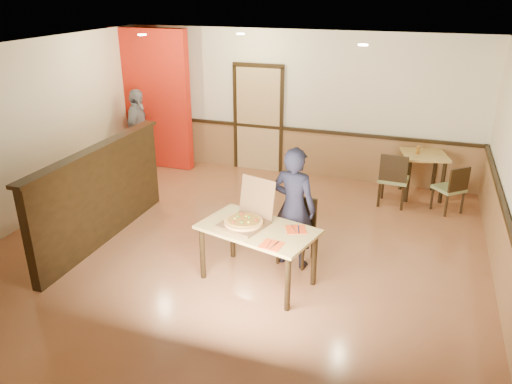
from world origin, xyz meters
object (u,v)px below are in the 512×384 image
Objects in this scene: side_chair_left at (394,177)px; side_chair_right at (452,187)px; passerby at (139,132)px; condiment at (418,150)px; main_table at (258,236)px; side_table at (423,163)px; pizza_box at (246,219)px; diner_chair at (298,227)px; diner at (294,208)px.

side_chair_left is 0.95m from side_chair_right.
side_chair_right is at bearing -102.95° from passerby.
condiment is at bearing -83.33° from side_chair_right.
main_table is 4.08m from side_table.
pizza_box reaches higher than main_table.
condiment is at bearing -116.25° from side_chair_left.
passerby is (-3.88, 2.37, 0.36)m from diner_chair.
pizza_box reaches higher than side_chair_left.
side_chair_left is at bearing -119.92° from condiment.
condiment is at bearing 71.78° from diner_chair.
diner_chair is 1.07× the size of side_chair_right.
main_table is 3.32m from side_chair_left.
side_chair_right reaches higher than side_table.
side_chair_left is 1.15× the size of side_chair_right.
side_table is (1.89, 3.62, -0.04)m from main_table.
diner_chair is 1.25× the size of pizza_box.
diner is 0.99× the size of passerby.
passerby reaches higher than side_chair_left.
condiment is (-0.61, 0.55, 0.41)m from side_chair_right.
main_table is at bearing 71.55° from diner.
side_chair_right is 0.49× the size of passerby.
diner_chair is at bearing 7.01° from side_chair_right.
diner is 0.71m from pizza_box.
main_table is 2.22× the size of pizza_box.
side_chair_left is at bearing -39.96° from side_chair_right.
diner_chair is 2.53m from side_chair_left.
diner_chair is 4.56m from passerby.
side_chair_right is 0.50× the size of diner.
diner_chair is 3.08m from side_chair_right.
side_chair_right is (0.95, 0.02, -0.07)m from side_chair_left.
diner is (-1.12, -2.42, 0.31)m from side_chair_left.
passerby is 2.36× the size of pizza_box.
side_chair_left reaches higher than diner_chair.
side_chair_right is at bearing -50.54° from side_table.
condiment is at bearing 77.41° from pizza_box.
pizza_box is (-1.60, -2.94, 0.31)m from side_chair_left.
side_chair_left reaches higher than side_chair_right.
passerby is 5.33m from condiment.
side_chair_left is at bearing 79.40° from main_table.
pizza_box is (-0.51, -0.67, 0.35)m from diner_chair.
main_table is at bearing 68.11° from side_chair_left.
passerby is (-5.43, -0.53, 0.23)m from side_table.
diner_chair reaches higher than main_table.
pizza_box is (-2.55, -2.97, 0.38)m from side_chair_right.
diner_chair is at bearing -118.11° from side_table.
condiment is (1.43, 2.85, 0.38)m from diner_chair.
side_table is (-0.49, 0.60, 0.16)m from side_chair_right.
side_chair_left is 0.57× the size of diner.
diner_chair reaches higher than side_chair_right.
diner is at bearing 68.77° from side_chair_left.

